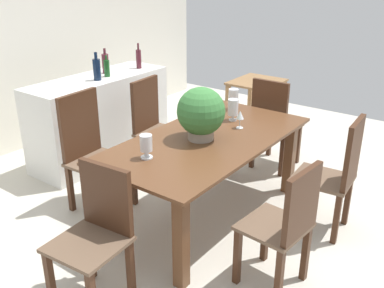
# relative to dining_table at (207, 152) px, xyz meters

# --- Properties ---
(ground_plane) EXTENTS (7.04, 7.04, 0.00)m
(ground_plane) POSITION_rel_dining_table_xyz_m (0.00, 0.10, -0.62)
(ground_plane) COLOR beige
(back_wall) EXTENTS (6.40, 0.10, 2.60)m
(back_wall) POSITION_rel_dining_table_xyz_m (0.00, 2.70, 0.68)
(back_wall) COLOR silver
(back_wall) RESTS_ON ground
(dining_table) EXTENTS (1.92, 0.98, 0.75)m
(dining_table) POSITION_rel_dining_table_xyz_m (0.00, 0.00, 0.00)
(dining_table) COLOR brown
(dining_table) RESTS_ON ground
(chair_far_right) EXTENTS (0.48, 0.51, 1.00)m
(chair_far_right) POSITION_rel_dining_table_xyz_m (0.42, 0.96, -0.07)
(chair_far_right) COLOR #422616
(chair_far_right) RESTS_ON ground
(chair_far_left) EXTENTS (0.50, 0.50, 1.06)m
(chair_far_left) POSITION_rel_dining_table_xyz_m (-0.44, 0.96, -0.04)
(chair_far_left) COLOR #422616
(chair_far_left) RESTS_ON ground
(chair_near_right) EXTENTS (0.44, 0.48, 1.00)m
(chair_near_right) POSITION_rel_dining_table_xyz_m (0.44, -0.95, -0.08)
(chair_near_right) COLOR #422616
(chair_near_right) RESTS_ON ground
(chair_foot_end) EXTENTS (0.48, 0.43, 1.00)m
(chair_foot_end) POSITION_rel_dining_table_xyz_m (1.21, -0.00, -0.07)
(chair_foot_end) COLOR #422616
(chair_foot_end) RESTS_ON ground
(chair_near_left) EXTENTS (0.46, 0.44, 0.93)m
(chair_near_left) POSITION_rel_dining_table_xyz_m (-0.44, -0.94, -0.10)
(chair_near_left) COLOR #422616
(chair_near_left) RESTS_ON ground
(chair_head_end) EXTENTS (0.47, 0.47, 0.93)m
(chair_head_end) POSITION_rel_dining_table_xyz_m (-1.22, 0.01, -0.10)
(chair_head_end) COLOR #422616
(chair_head_end) RESTS_ON ground
(flower_centerpiece) EXTENTS (0.39, 0.39, 0.43)m
(flower_centerpiece) POSITION_rel_dining_table_xyz_m (-0.05, 0.03, 0.36)
(flower_centerpiece) COLOR gray
(flower_centerpiece) RESTS_ON dining_table
(crystal_vase_left) EXTENTS (0.09, 0.09, 0.18)m
(crystal_vase_left) POSITION_rel_dining_table_xyz_m (-0.60, 0.13, 0.24)
(crystal_vase_left) COLOR silver
(crystal_vase_left) RESTS_ON dining_table
(crystal_vase_center_near) EXTENTS (0.10, 0.10, 0.20)m
(crystal_vase_center_near) POSITION_rel_dining_table_xyz_m (0.76, 0.22, 0.25)
(crystal_vase_center_near) COLOR silver
(crystal_vase_center_near) RESTS_ON dining_table
(crystal_vase_right) EXTENTS (0.10, 0.10, 0.20)m
(crystal_vase_right) POSITION_rel_dining_table_xyz_m (0.49, 0.06, 0.25)
(crystal_vase_right) COLOR silver
(crystal_vase_right) RESTS_ON dining_table
(wine_glass) EXTENTS (0.07, 0.07, 0.16)m
(wine_glass) POSITION_rel_dining_table_xyz_m (0.35, -0.10, 0.25)
(wine_glass) COLOR silver
(wine_glass) RESTS_ON dining_table
(kitchen_counter) EXTENTS (1.65, 0.57, 0.93)m
(kitchen_counter) POSITION_rel_dining_table_xyz_m (0.36, 1.70, -0.15)
(kitchen_counter) COLOR silver
(kitchen_counter) RESTS_ON ground
(wine_bottle_dark) EXTENTS (0.06, 0.06, 0.23)m
(wine_bottle_dark) POSITION_rel_dining_table_xyz_m (0.44, 1.63, 0.41)
(wine_bottle_dark) COLOR #194C1E
(wine_bottle_dark) RESTS_ON kitchen_counter
(wine_bottle_tall) EXTENTS (0.06, 0.06, 0.29)m
(wine_bottle_tall) POSITION_rel_dining_table_xyz_m (0.94, 1.63, 0.43)
(wine_bottle_tall) COLOR #511E28
(wine_bottle_tall) RESTS_ON kitchen_counter
(wine_bottle_clear) EXTENTS (0.08, 0.08, 0.29)m
(wine_bottle_clear) POSITION_rel_dining_table_xyz_m (0.28, 1.60, 0.43)
(wine_bottle_clear) COLOR #0F1E38
(wine_bottle_clear) RESTS_ON kitchen_counter
(wine_bottle_green) EXTENTS (0.07, 0.07, 0.28)m
(wine_bottle_green) POSITION_rel_dining_table_xyz_m (0.54, 1.76, 0.43)
(wine_bottle_green) COLOR #511E28
(wine_bottle_green) RESTS_ON kitchen_counter
(side_table) EXTENTS (0.65, 0.56, 0.70)m
(side_table) POSITION_rel_dining_table_xyz_m (2.03, 0.65, -0.08)
(side_table) COLOR olive
(side_table) RESTS_ON ground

